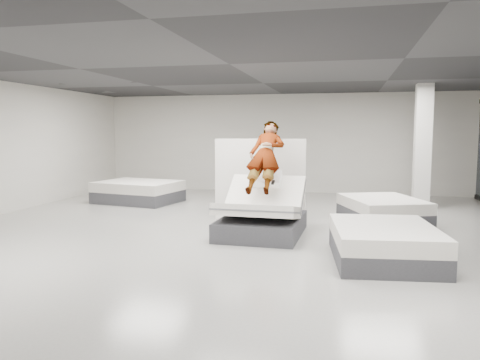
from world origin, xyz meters
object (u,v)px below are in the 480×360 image
at_px(flat_bed_right_far, 383,210).
at_px(person, 265,168).
at_px(column, 422,147).
at_px(flat_bed_left_far, 138,192).
at_px(hero_bed, 262,216).
at_px(remote, 273,182).
at_px(divider_panel, 260,180).
at_px(flat_bed_right_near, 384,243).

bearing_deg(flat_bed_right_far, person, -146.39).
bearing_deg(column, flat_bed_left_far, -174.54).
bearing_deg(flat_bed_left_far, hero_bed, -38.88).
bearing_deg(remote, column, 53.46).
height_order(hero_bed, divider_panel, divider_panel).
height_order(flat_bed_left_far, column, column).
bearing_deg(remote, flat_bed_right_far, 43.67).
distance_m(hero_bed, column, 5.48).
distance_m(divider_panel, flat_bed_right_near, 3.74).
bearing_deg(flat_bed_left_far, remote, -37.78).
height_order(divider_panel, flat_bed_right_far, divider_panel).
xyz_separation_m(person, flat_bed_left_far, (-4.15, 3.02, -0.98)).
height_order(person, divider_panel, person).
relative_size(person, remote, 13.16).
bearing_deg(person, flat_bed_right_near, -36.30).
bearing_deg(divider_panel, remote, -70.30).
bearing_deg(flat_bed_right_far, remote, -138.17).
distance_m(hero_bed, remote, 0.69).
distance_m(person, column, 5.11).
xyz_separation_m(remote, flat_bed_right_far, (2.15, 1.93, -0.77)).
relative_size(divider_panel, flat_bed_right_near, 0.93).
distance_m(flat_bed_right_far, column, 2.78).
bearing_deg(remote, person, 122.15).
bearing_deg(flat_bed_right_near, person, 141.86).
distance_m(divider_panel, flat_bed_left_far, 4.36).
bearing_deg(hero_bed, column, 49.52).
height_order(hero_bed, person, person).
distance_m(remote, flat_bed_right_near, 2.47).
bearing_deg(person, column, 49.13).
relative_size(person, divider_panel, 0.91).
bearing_deg(flat_bed_left_far, flat_bed_right_near, -36.78).
relative_size(person, flat_bed_right_far, 0.80).
bearing_deg(divider_panel, flat_bed_right_far, 10.40).
relative_size(flat_bed_right_near, flat_bed_left_far, 0.90).
distance_m(remote, column, 5.27).
bearing_deg(flat_bed_right_far, hero_bed, -141.49).
bearing_deg(divider_panel, hero_bed, -78.17).
relative_size(hero_bed, divider_panel, 1.01).
relative_size(remote, divider_panel, 0.07).
distance_m(person, flat_bed_left_far, 5.22).
xyz_separation_m(hero_bed, flat_bed_left_far, (-4.14, 3.34, -0.08)).
bearing_deg(person, flat_bed_right_far, 35.45).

